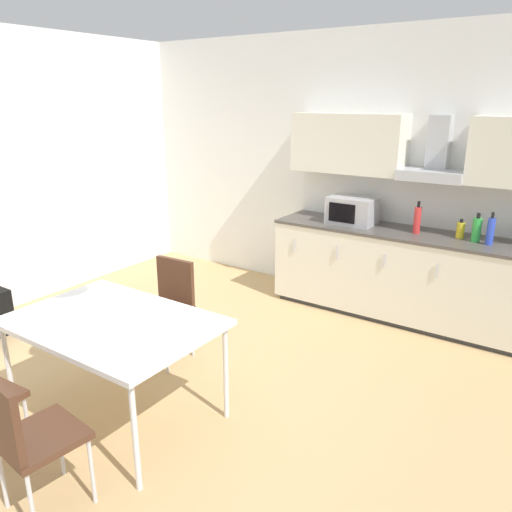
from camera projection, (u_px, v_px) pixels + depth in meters
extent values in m
cube|color=tan|center=(173.00, 401.00, 3.78)|extent=(7.97, 8.31, 0.02)
cube|color=white|center=(341.00, 167.00, 5.56)|extent=(6.37, 0.10, 2.87)
cube|color=#333333|center=(414.00, 317.00, 5.13)|extent=(2.87, 0.59, 0.05)
cube|color=silver|center=(418.00, 277.00, 5.00)|extent=(2.99, 0.64, 0.83)
cube|color=#4C4742|center=(423.00, 235.00, 4.87)|extent=(3.01, 0.66, 0.03)
cube|color=silver|center=(294.00, 245.00, 5.34)|extent=(0.01, 0.01, 0.14)
cube|color=silver|center=(337.00, 253.00, 5.07)|extent=(0.01, 0.01, 0.14)
cube|color=silver|center=(384.00, 261.00, 4.81)|extent=(0.01, 0.01, 0.14)
cube|color=silver|center=(437.00, 271.00, 4.54)|extent=(0.01, 0.01, 0.14)
cube|color=silver|center=(434.00, 205.00, 5.03)|extent=(2.99, 0.02, 0.47)
cube|color=silver|center=(348.00, 143.00, 5.21)|extent=(1.19, 0.34, 0.61)
cube|color=#B7BABF|center=(433.00, 175.00, 4.79)|extent=(0.61, 0.40, 0.10)
cube|color=#B7BABF|center=(439.00, 145.00, 4.80)|extent=(0.20, 0.16, 0.56)
cube|color=#ADADB2|center=(352.00, 210.00, 5.22)|extent=(0.48, 0.34, 0.28)
cube|color=black|center=(342.00, 213.00, 5.10)|extent=(0.29, 0.01, 0.20)
cylinder|color=green|center=(477.00, 230.00, 4.57)|extent=(0.08, 0.08, 0.22)
cylinder|color=black|center=(479.00, 216.00, 4.53)|extent=(0.03, 0.03, 0.05)
cylinder|color=blue|center=(490.00, 231.00, 4.47)|extent=(0.07, 0.07, 0.24)
cylinder|color=black|center=(493.00, 215.00, 4.43)|extent=(0.03, 0.03, 0.05)
cylinder|color=yellow|center=(460.00, 230.00, 4.70)|extent=(0.08, 0.08, 0.15)
cylinder|color=black|center=(462.00, 221.00, 4.67)|extent=(0.03, 0.03, 0.03)
cylinder|color=red|center=(417.00, 220.00, 4.85)|extent=(0.07, 0.07, 0.26)
cylinder|color=black|center=(419.00, 204.00, 4.80)|extent=(0.03, 0.03, 0.06)
cube|color=white|center=(112.00, 322.00, 3.36)|extent=(1.39, 0.96, 0.04)
cylinder|color=silver|center=(9.00, 371.00, 3.48)|extent=(0.04, 0.04, 0.72)
cylinder|color=silver|center=(135.00, 437.00, 2.81)|extent=(0.04, 0.04, 0.72)
cylinder|color=silver|center=(105.00, 327.00, 4.15)|extent=(0.04, 0.04, 0.72)
cylinder|color=silver|center=(226.00, 372.00, 3.47)|extent=(0.04, 0.04, 0.72)
cylinder|color=silver|center=(28.00, 426.00, 3.13)|extent=(0.02, 0.02, 0.43)
cube|color=#4C2D1E|center=(163.00, 312.00, 4.23)|extent=(0.42, 0.42, 0.04)
cube|color=#4C2D1E|center=(176.00, 281.00, 4.31)|extent=(0.38, 0.06, 0.40)
cylinder|color=silver|center=(167.00, 350.00, 4.08)|extent=(0.02, 0.02, 0.43)
cylinder|color=silver|center=(136.00, 340.00, 4.25)|extent=(0.02, 0.02, 0.43)
cylinder|color=silver|center=(192.00, 334.00, 4.36)|extent=(0.02, 0.02, 0.43)
cylinder|color=silver|center=(163.00, 325.00, 4.52)|extent=(0.02, 0.02, 0.43)
cube|color=#4C2D1E|center=(42.00, 437.00, 2.67)|extent=(0.44, 0.44, 0.04)
cube|color=#4C2D1E|center=(1.00, 418.00, 2.47)|extent=(0.38, 0.08, 0.40)
cylinder|color=silver|center=(60.00, 444.00, 2.97)|extent=(0.02, 0.02, 0.43)
cylinder|color=silver|center=(92.00, 471.00, 2.76)|extent=(0.02, 0.02, 0.43)
cylinder|color=silver|center=(2.00, 475.00, 2.72)|extent=(0.02, 0.02, 0.43)
cylinder|color=silver|center=(32.00, 507.00, 2.51)|extent=(0.02, 0.02, 0.43)
cone|color=silver|center=(98.00, 174.00, 3.06)|extent=(0.32, 0.32, 0.22)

